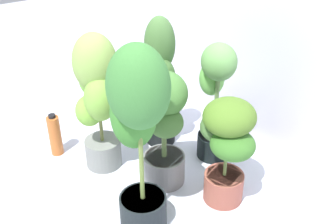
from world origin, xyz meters
TOP-DOWN VIEW (x-y plane):
  - ground_plane at (0.00, 0.00)m, footprint 8.00×8.00m
  - potted_plant_center at (0.03, 0.16)m, footprint 0.38×0.34m
  - potted_plant_front_left at (-0.28, -0.07)m, footprint 0.42×0.32m
  - potted_plant_back_right at (0.33, 0.35)m, footprint 0.43×0.34m
  - potted_plant_front_right at (0.24, -0.10)m, footprint 0.43×0.35m
  - potted_plant_back_left at (-0.31, 0.35)m, footprint 0.34×0.25m
  - potted_plant_back_center at (-0.02, 0.55)m, footprint 0.31×0.24m
  - nutrient_bottle at (-0.54, -0.27)m, footprint 0.08×0.08m

SIDE VIEW (x-z plane):
  - ground_plane at x=0.00m, z-range 0.00..0.00m
  - nutrient_bottle at x=-0.54m, z-range -0.01..0.27m
  - potted_plant_back_right at x=0.33m, z-range 0.07..0.67m
  - potted_plant_center at x=0.03m, z-range 0.05..0.73m
  - potted_plant_back_center at x=-0.02m, z-range 0.04..0.78m
  - potted_plant_back_left at x=-0.31m, z-range 0.06..0.89m
  - potted_plant_front_left at x=-0.28m, z-range 0.07..0.90m
  - potted_plant_front_right at x=0.24m, z-range 0.11..1.08m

